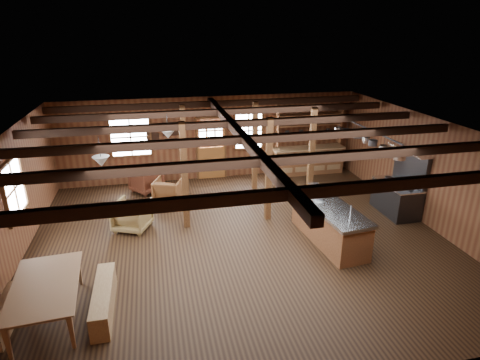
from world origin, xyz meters
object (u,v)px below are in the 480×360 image
(armchair_a, at_px, (146,180))
(dining_table, at_px, (50,301))
(armchair_c, at_px, (132,215))
(commercial_range, at_px, (399,192))
(armchair_b, at_px, (168,190))
(kitchen_island, at_px, (329,223))

(armchair_a, bearing_deg, dining_table, 35.53)
(armchair_c, bearing_deg, commercial_range, -160.68)
(dining_table, bearing_deg, armchair_b, -30.57)
(kitchen_island, bearing_deg, commercial_range, 17.12)
(armchair_c, bearing_deg, kitchen_island, -175.70)
(dining_table, bearing_deg, kitchen_island, -80.34)
(armchair_a, xyz_separation_m, armchair_b, (0.65, -0.96, -0.02))
(commercial_range, height_order, armchair_b, commercial_range)
(dining_table, distance_m, armchair_c, 3.45)
(kitchen_island, xyz_separation_m, dining_table, (-6.00, -1.51, -0.12))
(dining_table, bearing_deg, armchair_a, -20.87)
(kitchen_island, height_order, commercial_range, commercial_range)
(armchair_a, bearing_deg, armchair_b, 85.95)
(kitchen_island, bearing_deg, armchair_c, 154.43)
(commercial_range, distance_m, dining_table, 8.94)
(kitchen_island, xyz_separation_m, commercial_range, (2.55, 1.08, 0.13))
(kitchen_island, distance_m, armchair_b, 4.90)
(commercial_range, relative_size, armchair_b, 2.36)
(armchair_c, bearing_deg, armchair_b, -98.50)
(dining_table, xyz_separation_m, armchair_c, (1.33, 3.18, 0.04))
(armchair_a, xyz_separation_m, armchair_c, (-0.35, -2.53, 0.01))
(armchair_b, bearing_deg, commercial_range, -178.00)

